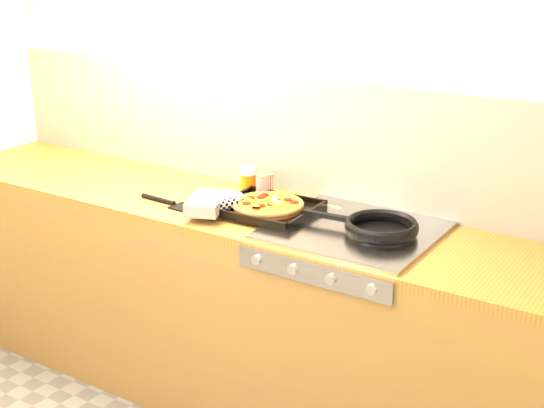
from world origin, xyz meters
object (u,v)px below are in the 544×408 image
Objects in this scene: pizza_on_tray at (252,205)px; juice_glass at (248,180)px; tomato_can at (265,185)px; frying_pan at (380,228)px.

pizza_on_tray is 0.26m from juice_glass.
juice_glass reaches higher than tomato_can.
frying_pan is (0.53, 0.04, -0.00)m from pizza_on_tray.
pizza_on_tray is 1.06× the size of frying_pan.
frying_pan is at bearing -13.08° from juice_glass.
frying_pan is 4.27× the size of tomato_can.
tomato_can is (-0.60, 0.16, 0.01)m from frying_pan.
pizza_on_tray is 0.53m from frying_pan.
pizza_on_tray is at bearing -175.18° from frying_pan.
pizza_on_tray is 4.04× the size of juice_glass.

